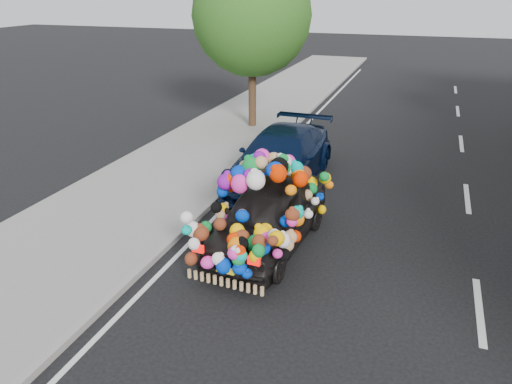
% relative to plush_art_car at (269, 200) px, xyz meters
% --- Properties ---
extents(ground, '(100.00, 100.00, 0.00)m').
position_rel_plush_art_car_xyz_m(ground, '(0.43, -1.03, -1.00)').
color(ground, black).
rests_on(ground, ground).
extents(sidewalk, '(4.00, 60.00, 0.12)m').
position_rel_plush_art_car_xyz_m(sidewalk, '(-3.87, -1.03, -0.94)').
color(sidewalk, gray).
rests_on(sidewalk, ground).
extents(kerb, '(0.15, 60.00, 0.13)m').
position_rel_plush_art_car_xyz_m(kerb, '(-1.92, -1.03, -0.94)').
color(kerb, gray).
rests_on(kerb, ground).
extents(lane_markings, '(6.00, 50.00, 0.01)m').
position_rel_plush_art_car_xyz_m(lane_markings, '(4.03, -1.03, -0.99)').
color(lane_markings, silver).
rests_on(lane_markings, ground).
extents(tree_near_sidewalk, '(4.20, 4.20, 6.13)m').
position_rel_plush_art_car_xyz_m(tree_near_sidewalk, '(-3.37, 8.47, 3.02)').
color(tree_near_sidewalk, '#332114').
rests_on(tree_near_sidewalk, ground).
extents(plush_art_car, '(2.22, 4.21, 1.97)m').
position_rel_plush_art_car_xyz_m(plush_art_car, '(0.00, 0.00, 0.00)').
color(plush_art_car, black).
rests_on(plush_art_car, ground).
extents(navy_sedan, '(2.13, 4.97, 1.43)m').
position_rel_plush_art_car_xyz_m(navy_sedan, '(-0.77, 3.47, -0.29)').
color(navy_sedan, black).
rests_on(navy_sedan, ground).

